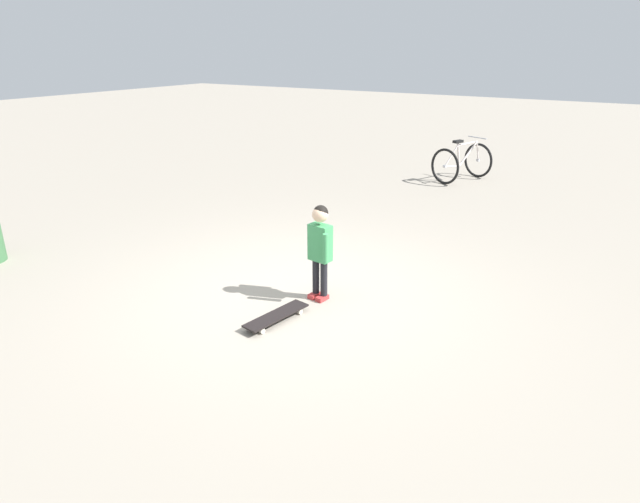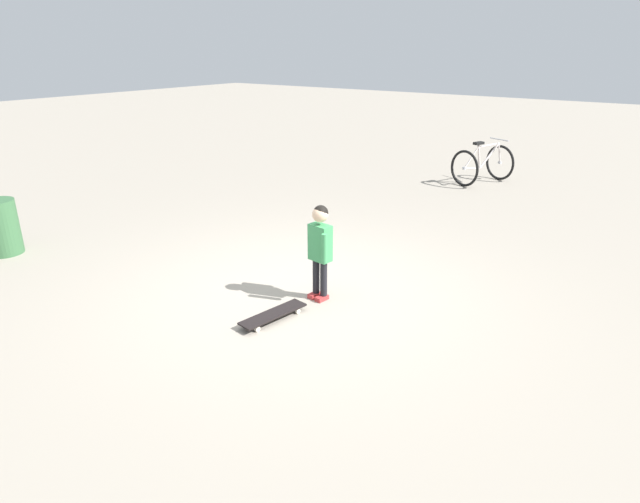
{
  "view_description": "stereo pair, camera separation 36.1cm",
  "coord_description": "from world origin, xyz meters",
  "views": [
    {
      "loc": [
        3.1,
        -4.58,
        2.63
      ],
      "look_at": [
        0.28,
        -0.0,
        0.55
      ],
      "focal_mm": 30.25,
      "sensor_mm": 36.0,
      "label": 1
    },
    {
      "loc": [
        3.4,
        -4.38,
        2.63
      ],
      "look_at": [
        0.28,
        -0.0,
        0.55
      ],
      "focal_mm": 30.25,
      "sensor_mm": 36.0,
      "label": 2
    }
  ],
  "objects": [
    {
      "name": "child_person",
      "position": [
        0.28,
        -0.0,
        0.66
      ],
      "size": [
        0.35,
        0.26,
        1.06
      ],
      "color": "black",
      "rests_on": "ground"
    },
    {
      "name": "ground_plane",
      "position": [
        0.0,
        0.0,
        0.0
      ],
      "size": [
        50.0,
        50.0,
        0.0
      ],
      "primitive_type": "plane",
      "color": "#9E9384"
    },
    {
      "name": "bicycle_mid",
      "position": [
        -0.14,
        6.18,
        0.38
      ],
      "size": [
        1.06,
        1.26,
        0.85
      ],
      "color": "black",
      "rests_on": "ground"
    },
    {
      "name": "skateboard",
      "position": [
        0.18,
        -0.69,
        0.06
      ],
      "size": [
        0.31,
        0.79,
        0.07
      ],
      "color": "black",
      "rests_on": "ground"
    }
  ]
}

